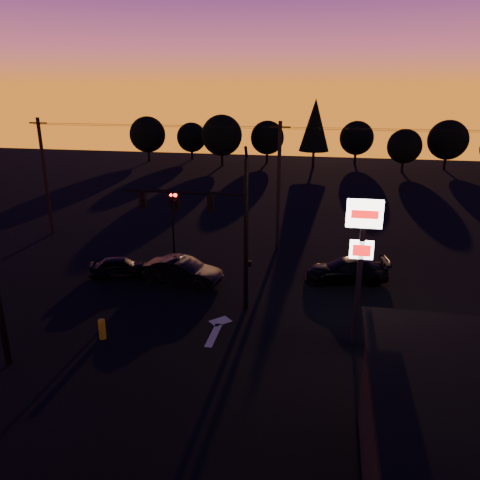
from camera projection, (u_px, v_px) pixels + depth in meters
The scene contains 21 objects.
ground at pixel (198, 345), 21.40m from camera, with size 120.00×120.00×0.00m, color black.
lane_arrow at pixel (217, 328), 22.86m from camera, with size 1.20×3.10×0.01m.
traffic_signal_mast at pixel (215, 218), 23.56m from camera, with size 6.79×0.52×8.58m.
secondary_signal at pixel (172, 214), 32.08m from camera, with size 0.30×0.31×4.35m.
pylon_sign at pixel (362, 243), 19.97m from camera, with size 1.50×0.28×6.80m.
utility_pole_0 at pixel (45, 177), 35.86m from camera, with size 1.40×0.26×9.00m.
utility_pole_1 at pixel (279, 186), 32.61m from camera, with size 1.40×0.26×9.00m.
power_wires at pixel (280, 128), 31.34m from camera, with size 36.00×1.22×0.07m.
bollard at pixel (102, 329), 21.81m from camera, with size 0.32×0.32×0.97m, color #B7A70E.
tree_0 at pixel (148, 134), 70.62m from camera, with size 5.36×5.36×6.74m.
tree_1 at pixel (192, 137), 72.53m from camera, with size 4.54×4.54×5.71m.
tree_2 at pixel (222, 135), 66.49m from camera, with size 5.77×5.78×7.26m.
tree_3 at pixel (267, 138), 69.33m from camera, with size 4.95×4.95×6.22m.
tree_4 at pixel (315, 125), 64.58m from camera, with size 4.18×4.18×9.50m.
tree_5 at pixel (357, 138), 68.84m from camera, with size 4.95×4.95×6.22m.
tree_6 at pixel (404, 146), 62.27m from camera, with size 4.54×4.54×5.71m.
tree_7 at pixel (448, 140), 63.78m from camera, with size 5.36×5.36×6.74m.
car_left at pixel (121, 267), 28.79m from camera, with size 1.51×3.75×1.28m, color black.
car_mid at pixel (183, 271), 27.83m from camera, with size 1.63×4.66×1.54m, color black.
car_right at pixel (346, 270), 28.10m from camera, with size 2.01×4.94×1.43m, color black.
suv_parked at pixel (438, 405), 16.25m from camera, with size 2.48×5.38×1.50m, color black.
Camera 1 is at (5.48, -18.04, 11.37)m, focal length 35.00 mm.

